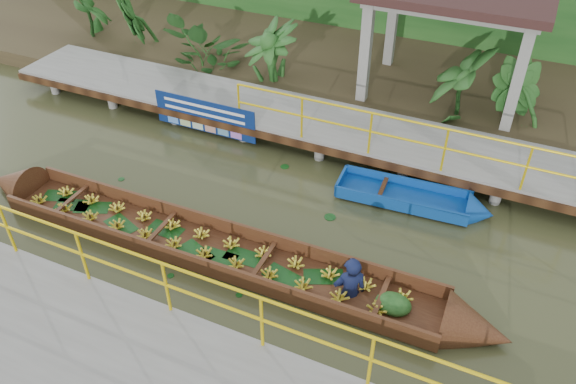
% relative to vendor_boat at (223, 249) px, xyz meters
% --- Properties ---
extents(ground, '(80.00, 80.00, 0.00)m').
position_rel_vendor_boat_xyz_m(ground, '(-0.60, 1.13, -0.21)').
color(ground, '#2E3219').
rests_on(ground, ground).
extents(land_strip, '(30.00, 8.00, 0.45)m').
position_rel_vendor_boat_xyz_m(land_strip, '(-0.60, 8.63, 0.02)').
color(land_strip, '#352A1A').
rests_on(land_strip, ground).
extents(far_dock, '(16.00, 2.06, 1.66)m').
position_rel_vendor_boat_xyz_m(far_dock, '(-0.58, 4.55, 0.27)').
color(far_dock, slate).
rests_on(far_dock, ground).
extents(pavilion, '(4.40, 3.00, 3.00)m').
position_rel_vendor_boat_xyz_m(pavilion, '(2.40, 7.43, 2.61)').
color(pavilion, slate).
rests_on(pavilion, ground).
extents(vendor_boat, '(10.93, 1.28, 2.10)m').
position_rel_vendor_boat_xyz_m(vendor_boat, '(0.00, 0.00, 0.00)').
color(vendor_boat, '#3C1D10').
rests_on(vendor_boat, ground).
extents(moored_blue_boat, '(3.28, 1.05, 0.77)m').
position_rel_vendor_boat_xyz_m(moored_blue_boat, '(3.40, 3.09, -0.07)').
color(moored_blue_boat, navy).
rests_on(moored_blue_boat, ground).
extents(blue_banner, '(2.76, 0.04, 0.86)m').
position_rel_vendor_boat_xyz_m(blue_banner, '(-2.54, 3.60, 0.35)').
color(blue_banner, navy).
rests_on(blue_banner, ground).
extents(tropical_plants, '(14.35, 1.35, 1.68)m').
position_rel_vendor_boat_xyz_m(tropical_plants, '(-2.27, 6.43, 1.08)').
color(tropical_plants, '#144014').
rests_on(tropical_plants, ground).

